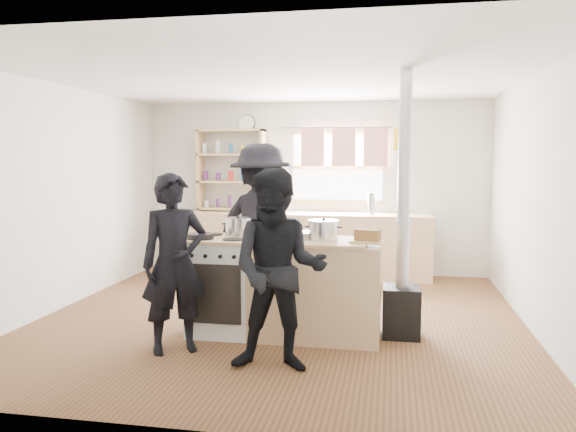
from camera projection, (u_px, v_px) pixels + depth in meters
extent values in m
cube|color=brown|center=(280.00, 319.00, 5.92)|extent=(5.00, 5.00, 0.01)
cube|color=#D5B080|center=(310.00, 244.00, 8.05)|extent=(3.40, 0.55, 0.90)
cube|color=tan|center=(232.00, 209.00, 8.33)|extent=(1.00, 0.28, 0.03)
cube|color=tan|center=(232.00, 182.00, 8.29)|extent=(1.00, 0.28, 0.03)
cube|color=tan|center=(231.00, 155.00, 8.25)|extent=(1.00, 0.28, 0.03)
cube|color=tan|center=(231.00, 131.00, 8.21)|extent=(1.00, 0.28, 0.03)
cube|color=tan|center=(200.00, 170.00, 8.36)|extent=(0.04, 0.28, 1.20)
cube|color=tan|center=(263.00, 171.00, 8.19)|extent=(0.04, 0.28, 1.20)
cylinder|color=silver|center=(371.00, 204.00, 7.83)|extent=(0.10, 0.10, 0.28)
cube|color=white|center=(223.00, 286.00, 5.42)|extent=(0.60, 0.60, 0.90)
cube|color=tan|center=(316.00, 290.00, 5.26)|extent=(1.20, 0.60, 0.90)
cube|color=tan|center=(269.00, 240.00, 5.29)|extent=(1.84, 0.64, 0.03)
cylinder|color=black|center=(200.00, 236.00, 5.27)|extent=(0.32, 0.32, 0.05)
cylinder|color=#2B5E20|center=(200.00, 235.00, 5.27)|extent=(0.23, 0.23, 0.02)
cube|color=silver|center=(290.00, 235.00, 5.30)|extent=(0.39, 0.27, 0.07)
cube|color=brown|center=(290.00, 233.00, 5.29)|extent=(0.33, 0.23, 0.02)
cylinder|color=silver|center=(238.00, 227.00, 5.46)|extent=(0.24, 0.24, 0.17)
cylinder|color=silver|center=(238.00, 218.00, 5.45)|extent=(0.25, 0.25, 0.01)
sphere|color=black|center=(238.00, 217.00, 5.45)|extent=(0.03, 0.03, 0.03)
cylinder|color=silver|center=(324.00, 231.00, 5.19)|extent=(0.27, 0.27, 0.17)
cylinder|color=silver|center=(324.00, 221.00, 5.19)|extent=(0.28, 0.28, 0.01)
sphere|color=black|center=(324.00, 219.00, 5.18)|extent=(0.03, 0.03, 0.03)
cube|color=tan|center=(367.00, 242.00, 5.02)|extent=(0.32, 0.26, 0.02)
cube|color=olive|center=(368.00, 235.00, 5.02)|extent=(0.24, 0.16, 0.10)
cube|color=black|center=(401.00, 312.00, 5.31)|extent=(0.35, 0.35, 0.47)
cylinder|color=#ADADB2|center=(404.00, 180.00, 5.18)|extent=(0.12, 0.12, 2.03)
imported|color=black|center=(174.00, 263.00, 4.84)|extent=(0.68, 0.62, 1.56)
imported|color=black|center=(279.00, 271.00, 4.41)|extent=(0.82, 0.65, 1.61)
imported|color=black|center=(261.00, 227.00, 6.24)|extent=(1.35, 1.04, 1.85)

